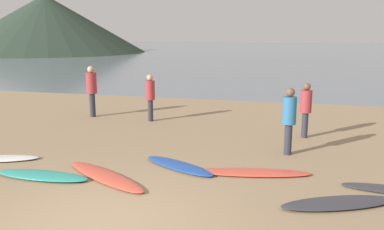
{
  "coord_description": "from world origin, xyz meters",
  "views": [
    {
      "loc": [
        2.87,
        -5.25,
        2.95
      ],
      "look_at": [
        -0.02,
        5.89,
        0.6
      ],
      "focal_mm": 38.11,
      "sensor_mm": 36.0,
      "label": 1
    }
  ],
  "objects_px": {
    "person_1": "(306,106)",
    "person_2": "(150,94)",
    "surfboard_2": "(42,175)",
    "person_3": "(92,87)",
    "surfboard_6": "(338,203)",
    "surfboard_5": "(250,172)",
    "person_0": "(289,116)",
    "surfboard_4": "(179,166)",
    "surfboard_3": "(105,176)"
  },
  "relations": [
    {
      "from": "person_2",
      "to": "person_3",
      "type": "distance_m",
      "value": 2.25
    },
    {
      "from": "person_0",
      "to": "person_1",
      "type": "height_order",
      "value": "person_0"
    },
    {
      "from": "surfboard_5",
      "to": "person_3",
      "type": "bearing_deg",
      "value": 132.8
    },
    {
      "from": "surfboard_3",
      "to": "person_2",
      "type": "xyz_separation_m",
      "value": [
        -0.99,
        5.4,
        0.88
      ]
    },
    {
      "from": "surfboard_2",
      "to": "surfboard_5",
      "type": "bearing_deg",
      "value": 17.84
    },
    {
      "from": "surfboard_5",
      "to": "person_3",
      "type": "distance_m",
      "value": 7.7
    },
    {
      "from": "surfboard_3",
      "to": "person_3",
      "type": "xyz_separation_m",
      "value": [
        -3.23,
        5.58,
        1.01
      ]
    },
    {
      "from": "surfboard_6",
      "to": "person_2",
      "type": "distance_m",
      "value": 7.92
    },
    {
      "from": "surfboard_2",
      "to": "person_1",
      "type": "relative_size",
      "value": 1.34
    },
    {
      "from": "surfboard_3",
      "to": "surfboard_4",
      "type": "height_order",
      "value": "same"
    },
    {
      "from": "surfboard_4",
      "to": "person_0",
      "type": "relative_size",
      "value": 1.2
    },
    {
      "from": "surfboard_4",
      "to": "person_2",
      "type": "distance_m",
      "value": 5.02
    },
    {
      "from": "surfboard_2",
      "to": "person_0",
      "type": "xyz_separation_m",
      "value": [
        4.86,
        2.95,
        0.92
      ]
    },
    {
      "from": "person_3",
      "to": "surfboard_2",
      "type": "bearing_deg",
      "value": 40.88
    },
    {
      "from": "person_0",
      "to": "person_3",
      "type": "distance_m",
      "value": 7.43
    },
    {
      "from": "surfboard_2",
      "to": "surfboard_4",
      "type": "relative_size",
      "value": 1.06
    },
    {
      "from": "person_1",
      "to": "person_3",
      "type": "distance_m",
      "value": 7.33
    },
    {
      "from": "person_1",
      "to": "person_3",
      "type": "xyz_separation_m",
      "value": [
        -7.24,
        1.14,
        0.13
      ]
    },
    {
      "from": "surfboard_3",
      "to": "surfboard_4",
      "type": "relative_size",
      "value": 1.28
    },
    {
      "from": "surfboard_2",
      "to": "surfboard_6",
      "type": "distance_m",
      "value": 5.8
    },
    {
      "from": "surfboard_2",
      "to": "surfboard_5",
      "type": "xyz_separation_m",
      "value": [
        4.14,
        1.3,
        -0.01
      ]
    },
    {
      "from": "surfboard_4",
      "to": "surfboard_5",
      "type": "distance_m",
      "value": 1.59
    },
    {
      "from": "surfboard_2",
      "to": "surfboard_4",
      "type": "height_order",
      "value": "surfboard_2"
    },
    {
      "from": "person_3",
      "to": "surfboard_3",
      "type": "bearing_deg",
      "value": 52.55
    },
    {
      "from": "surfboard_6",
      "to": "person_2",
      "type": "xyz_separation_m",
      "value": [
        -5.52,
        5.62,
        0.88
      ]
    },
    {
      "from": "surfboard_2",
      "to": "surfboard_6",
      "type": "xyz_separation_m",
      "value": [
        5.8,
        0.09,
        -0.0
      ]
    },
    {
      "from": "surfboard_4",
      "to": "person_0",
      "type": "bearing_deg",
      "value": 63.87
    },
    {
      "from": "person_0",
      "to": "person_2",
      "type": "relative_size",
      "value": 1.05
    },
    {
      "from": "surfboard_2",
      "to": "person_2",
      "type": "relative_size",
      "value": 1.33
    },
    {
      "from": "surfboard_5",
      "to": "person_3",
      "type": "height_order",
      "value": "person_3"
    },
    {
      "from": "person_2",
      "to": "person_3",
      "type": "xyz_separation_m",
      "value": [
        -2.24,
        0.18,
        0.13
      ]
    },
    {
      "from": "person_0",
      "to": "surfboard_2",
      "type": "bearing_deg",
      "value": -77.38
    },
    {
      "from": "person_0",
      "to": "surfboard_3",
      "type": "bearing_deg",
      "value": -72.24
    },
    {
      "from": "surfboard_3",
      "to": "person_0",
      "type": "relative_size",
      "value": 1.54
    },
    {
      "from": "surfboard_2",
      "to": "person_2",
      "type": "height_order",
      "value": "person_2"
    },
    {
      "from": "surfboard_5",
      "to": "person_0",
      "type": "xyz_separation_m",
      "value": [
        0.72,
        1.65,
        0.93
      ]
    },
    {
      "from": "person_0",
      "to": "person_2",
      "type": "bearing_deg",
      "value": -139.64
    },
    {
      "from": "surfboard_2",
      "to": "person_1",
      "type": "height_order",
      "value": "person_1"
    },
    {
      "from": "surfboard_6",
      "to": "person_2",
      "type": "relative_size",
      "value": 1.33
    },
    {
      "from": "surfboard_3",
      "to": "person_3",
      "type": "bearing_deg",
      "value": 150.94
    },
    {
      "from": "surfboard_5",
      "to": "person_0",
      "type": "bearing_deg",
      "value": 56.22
    },
    {
      "from": "surfboard_5",
      "to": "person_2",
      "type": "height_order",
      "value": "person_2"
    },
    {
      "from": "person_1",
      "to": "person_3",
      "type": "bearing_deg",
      "value": -154.86
    },
    {
      "from": "surfboard_4",
      "to": "surfboard_5",
      "type": "height_order",
      "value": "surfboard_4"
    },
    {
      "from": "surfboard_2",
      "to": "person_3",
      "type": "xyz_separation_m",
      "value": [
        -1.96,
        5.88,
        1.01
      ]
    },
    {
      "from": "surfboard_5",
      "to": "person_0",
      "type": "height_order",
      "value": "person_0"
    },
    {
      "from": "surfboard_4",
      "to": "person_3",
      "type": "bearing_deg",
      "value": 163.2
    },
    {
      "from": "person_1",
      "to": "person_2",
      "type": "height_order",
      "value": "person_2"
    },
    {
      "from": "person_0",
      "to": "surfboard_4",
      "type": "bearing_deg",
      "value": -73.27
    },
    {
      "from": "surfboard_4",
      "to": "surfboard_5",
      "type": "xyz_separation_m",
      "value": [
        1.59,
        -0.02,
        -0.01
      ]
    }
  ]
}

